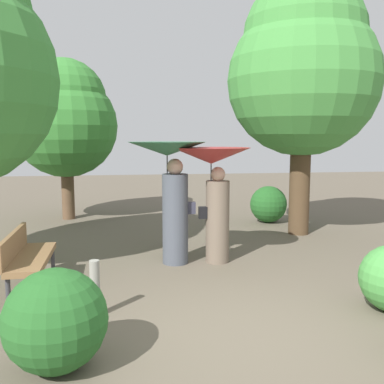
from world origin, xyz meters
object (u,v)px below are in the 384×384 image
at_px(person_left, 171,179).
at_px(tree_near_left, 65,118).
at_px(path_marker_post, 95,289).
at_px(park_bench, 26,255).
at_px(tree_near_right, 303,67).
at_px(person_right, 213,178).

relative_size(person_left, tree_near_left, 0.50).
relative_size(person_left, path_marker_post, 2.98).
bearing_deg(park_bench, path_marker_post, -136.64).
distance_m(park_bench, tree_near_left, 5.78).
relative_size(person_left, tree_near_right, 0.37).
height_order(person_right, tree_near_left, tree_near_left).
distance_m(person_right, path_marker_post, 2.93).
distance_m(person_left, park_bench, 2.52).
xyz_separation_m(person_left, tree_near_right, (3.00, 1.82, 2.15)).
bearing_deg(park_bench, person_left, -65.31).
bearing_deg(person_right, park_bench, 104.46).
relative_size(tree_near_left, path_marker_post, 5.96).
xyz_separation_m(tree_near_left, path_marker_post, (1.14, -6.39, -2.26)).
distance_m(tree_near_right, path_marker_post, 6.50).
height_order(tree_near_right, path_marker_post, tree_near_right).
bearing_deg(person_right, path_marker_post, 132.68).
bearing_deg(tree_near_right, person_right, -141.02).
height_order(park_bench, tree_near_right, tree_near_right).
relative_size(person_left, person_right, 1.05).
bearing_deg(park_bench, tree_near_right, -62.23).
bearing_deg(path_marker_post, tree_near_right, 43.22).
xyz_separation_m(tree_near_right, path_marker_post, (-4.11, -3.86, -3.24)).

